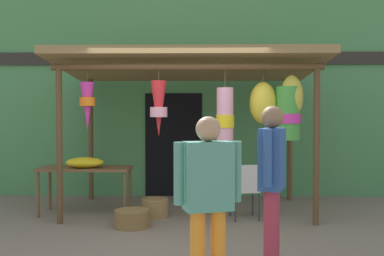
# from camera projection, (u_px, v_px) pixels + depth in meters

# --- Properties ---
(ground_plane) EXTENTS (30.00, 30.00, 0.00)m
(ground_plane) POSITION_uv_depth(u_px,v_px,m) (178.00, 232.00, 5.67)
(ground_plane) COLOR #756656
(shop_facade) EXTENTS (10.81, 0.29, 4.31)m
(shop_facade) POSITION_uv_depth(u_px,v_px,m) (185.00, 86.00, 8.26)
(shop_facade) COLOR #47844C
(shop_facade) RESTS_ON ground_plane
(market_stall_canopy) EXTENTS (4.20, 2.27, 2.54)m
(market_stall_canopy) POSITION_uv_depth(u_px,v_px,m) (200.00, 79.00, 6.69)
(market_stall_canopy) COLOR brown
(market_stall_canopy) RESTS_ON ground_plane
(display_table) EXTENTS (1.44, 0.61, 0.75)m
(display_table) POSITION_uv_depth(u_px,v_px,m) (86.00, 172.00, 6.69)
(display_table) COLOR brown
(display_table) RESTS_ON ground_plane
(flower_heap_on_table) EXTENTS (0.59, 0.41, 0.16)m
(flower_heap_on_table) POSITION_uv_depth(u_px,v_px,m) (85.00, 162.00, 6.62)
(flower_heap_on_table) COLOR yellow
(flower_heap_on_table) RESTS_ON display_table
(folding_chair) EXTENTS (0.45, 0.45, 0.84)m
(folding_chair) POSITION_uv_depth(u_px,v_px,m) (246.00, 186.00, 6.31)
(folding_chair) COLOR beige
(folding_chair) RESTS_ON ground_plane
(wicker_basket_by_table) EXTENTS (0.50, 0.50, 0.24)m
(wicker_basket_by_table) POSITION_uv_depth(u_px,v_px,m) (132.00, 218.00, 5.91)
(wicker_basket_by_table) COLOR brown
(wicker_basket_by_table) RESTS_ON ground_plane
(wicker_basket_spare) EXTENTS (0.41, 0.41, 0.28)m
(wicker_basket_spare) POSITION_uv_depth(u_px,v_px,m) (155.00, 208.00, 6.52)
(wicker_basket_spare) COLOR olive
(wicker_basket_spare) RESTS_ON ground_plane
(vendor_in_orange) EXTENTS (0.57, 0.32, 1.56)m
(vendor_in_orange) POSITION_uv_depth(u_px,v_px,m) (208.00, 193.00, 3.55)
(vendor_in_orange) COLOR orange
(vendor_in_orange) RESTS_ON ground_plane
(customer_foreground) EXTENTS (0.34, 0.56, 1.67)m
(customer_foreground) POSITION_uv_depth(u_px,v_px,m) (272.00, 173.00, 4.26)
(customer_foreground) COLOR #B23347
(customer_foreground) RESTS_ON ground_plane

